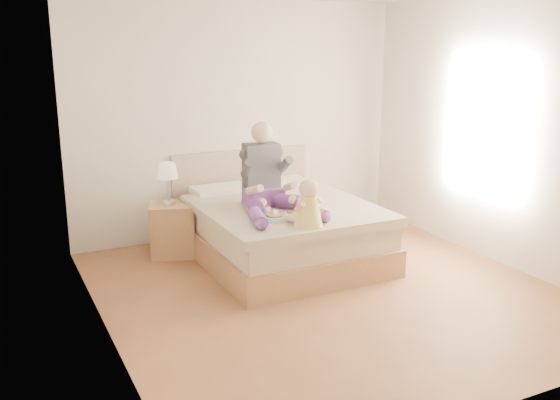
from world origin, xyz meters
name	(u,v)px	position (x,y,z in m)	size (l,w,h in m)	color
room	(339,128)	(0.08, 0.01, 1.51)	(4.02, 4.22, 2.71)	brown
bed	(277,227)	(0.00, 1.08, 0.32)	(1.70, 2.18, 1.00)	olive
nightstand	(172,230)	(-1.00, 1.61, 0.28)	(0.56, 0.53, 0.57)	olive
lamp	(168,173)	(-1.02, 1.60, 0.91)	(0.22, 0.22, 0.45)	silver
adult	(268,183)	(-0.21, 0.88, 0.87)	(0.74, 1.08, 0.88)	#623381
tray	(283,215)	(-0.23, 0.50, 0.64)	(0.45, 0.38, 0.12)	silver
baby	(308,207)	(-0.15, 0.15, 0.79)	(0.31, 0.40, 0.44)	#FFDD50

